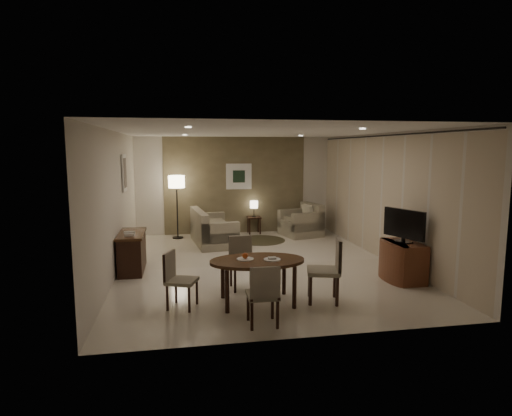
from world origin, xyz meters
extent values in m
cube|color=beige|center=(0.00, 0.00, 0.00)|extent=(5.50, 7.00, 0.00)
cube|color=white|center=(0.00, 0.00, 2.70)|extent=(5.50, 7.00, 0.00)
cube|color=#746648|center=(0.00, 3.50, 1.35)|extent=(5.50, 0.00, 2.70)
cube|color=beige|center=(-2.75, 0.00, 1.35)|extent=(0.00, 7.00, 2.70)
cube|color=beige|center=(2.75, 0.00, 1.35)|extent=(0.00, 7.00, 2.70)
cube|color=#746648|center=(0.00, 3.48, 1.35)|extent=(3.96, 0.03, 2.70)
cylinder|color=black|center=(2.68, 0.00, 2.64)|extent=(0.03, 6.80, 0.03)
cube|color=silver|center=(0.10, 3.46, 1.60)|extent=(0.72, 0.03, 0.72)
cube|color=black|center=(0.10, 3.44, 1.60)|extent=(0.34, 0.01, 0.34)
cube|color=silver|center=(-2.72, 1.20, 1.85)|extent=(0.03, 0.60, 0.80)
cube|color=gray|center=(-2.71, 1.20, 1.85)|extent=(0.01, 0.46, 0.64)
cylinder|color=white|center=(-1.40, -1.80, 2.69)|extent=(0.10, 0.10, 0.01)
cylinder|color=white|center=(1.40, -1.80, 2.69)|extent=(0.10, 0.10, 0.01)
cylinder|color=white|center=(-1.40, 1.80, 2.69)|extent=(0.10, 0.10, 0.01)
cylinder|color=white|center=(1.40, 1.80, 2.69)|extent=(0.10, 0.10, 0.01)
cylinder|color=white|center=(-0.59, -2.13, 0.69)|extent=(0.26, 0.26, 0.02)
cylinder|color=white|center=(-0.19, -2.23, 0.69)|extent=(0.26, 0.26, 0.02)
sphere|color=#AD4013|center=(-0.59, -2.13, 0.75)|extent=(0.09, 0.09, 0.09)
cube|color=white|center=(-0.19, -2.23, 0.72)|extent=(0.12, 0.08, 0.03)
cylinder|color=#413E24|center=(0.49, 2.30, 0.01)|extent=(1.29, 1.29, 0.01)
camera|label=1|loc=(-1.56, -8.42, 2.36)|focal=30.00mm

